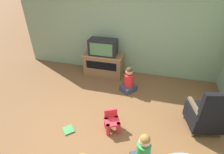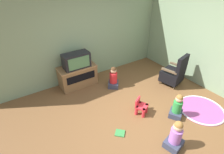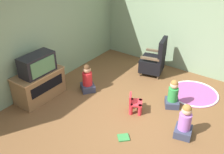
% 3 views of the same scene
% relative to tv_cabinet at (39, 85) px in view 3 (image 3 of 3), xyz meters
% --- Properties ---
extents(ground_plane, '(30.00, 30.00, 0.00)m').
position_rel_tv_cabinet_xyz_m(ground_plane, '(0.50, -2.15, -0.32)').
color(ground_plane, brown).
extents(wall_back, '(5.65, 0.12, 2.66)m').
position_rel_tv_cabinet_xyz_m(wall_back, '(0.32, 0.35, 1.01)').
color(wall_back, gray).
rests_on(wall_back, ground_plane).
extents(wall_right, '(0.12, 5.55, 2.66)m').
position_rel_tv_cabinet_xyz_m(wall_right, '(3.08, -2.37, 1.01)').
color(wall_right, gray).
rests_on(wall_right, ground_plane).
extents(tv_cabinet, '(1.07, 0.54, 0.62)m').
position_rel_tv_cabinet_xyz_m(tv_cabinet, '(0.00, 0.00, 0.00)').
color(tv_cabinet, brown).
rests_on(tv_cabinet, ground_plane).
extents(television, '(0.74, 0.37, 0.42)m').
position_rel_tv_cabinet_xyz_m(television, '(0.00, -0.05, 0.51)').
color(television, black).
rests_on(television, tv_cabinet).
extents(black_armchair, '(0.68, 0.67, 0.96)m').
position_rel_tv_cabinet_xyz_m(black_armchair, '(2.40, -1.51, 0.04)').
color(black_armchair, brown).
rests_on(black_armchair, ground_plane).
extents(yellow_kid_chair, '(0.35, 0.35, 0.40)m').
position_rel_tv_cabinet_xyz_m(yellow_kid_chair, '(0.75, -1.95, -0.14)').
color(yellow_kid_chair, red).
rests_on(yellow_kid_chair, ground_plane).
extents(play_mat, '(1.10, 1.10, 0.04)m').
position_rel_tv_cabinet_xyz_m(play_mat, '(2.09, -2.70, -0.31)').
color(play_mat, '#A54C8C').
rests_on(play_mat, ground_plane).
extents(child_watching_left, '(0.41, 0.39, 0.62)m').
position_rel_tv_cabinet_xyz_m(child_watching_left, '(1.37, -2.49, -0.05)').
color(child_watching_left, '#33384C').
rests_on(child_watching_left, ground_plane).
extents(child_watching_center, '(0.39, 0.36, 0.66)m').
position_rel_tv_cabinet_xyz_m(child_watching_center, '(0.66, -3.02, -0.03)').
color(child_watching_center, '#33384C').
rests_on(child_watching_center, ground_plane).
extents(child_watching_right, '(0.43, 0.44, 0.65)m').
position_rel_tv_cabinet_xyz_m(child_watching_right, '(0.82, -0.66, -0.04)').
color(child_watching_right, '#33384C').
rests_on(child_watching_right, ground_plane).
extents(book, '(0.27, 0.27, 0.02)m').
position_rel_tv_cabinet_xyz_m(book, '(-0.03, -2.20, -0.31)').
color(book, '#337F3D').
rests_on(book, ground_plane).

